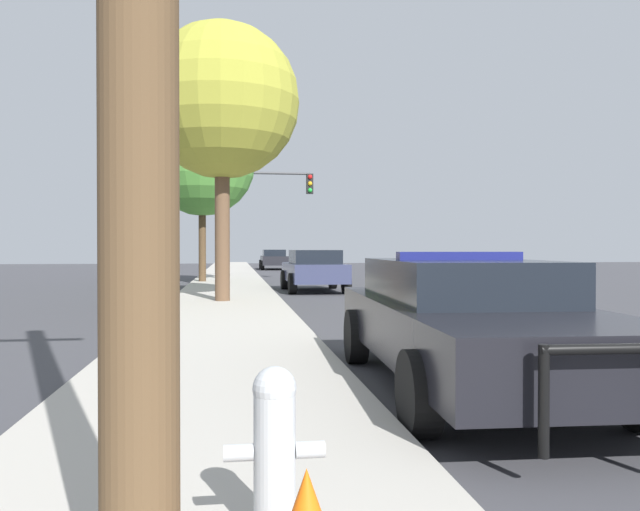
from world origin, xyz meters
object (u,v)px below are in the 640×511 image
object	(u,v)px
tree_sidewalk_near	(222,102)
car_background_distant	(274,259)
tree_sidewalk_mid	(202,164)
car_background_midblock	(314,269)
fire_hydrant	(275,446)
traffic_light	(262,201)
police_car	(465,318)

from	to	relation	value
tree_sidewalk_near	car_background_distant	bearing A→B (deg)	83.46
tree_sidewalk_near	tree_sidewalk_mid	distance (m)	9.69
car_background_midblock	tree_sidewalk_near	size ratio (longest dim) A/B	0.57
fire_hydrant	tree_sidewalk_near	xyz separation A→B (m)	(-0.47, 13.50, 4.75)
tree_sidewalk_mid	car_background_midblock	bearing A→B (deg)	-49.16
traffic_light	car_background_distant	bearing A→B (deg)	84.34
police_car	car_background_distant	distance (m)	37.11
police_car	traffic_light	size ratio (longest dim) A/B	1.11
car_background_midblock	fire_hydrant	bearing A→B (deg)	-99.15
police_car	tree_sidewalk_near	bearing A→B (deg)	-72.25
fire_hydrant	traffic_light	size ratio (longest dim) A/B	0.17
fire_hydrant	tree_sidewalk_mid	size ratio (longest dim) A/B	0.12
tree_sidewalk_mid	tree_sidewalk_near	bearing A→B (deg)	-84.21
traffic_light	tree_sidewalk_mid	size ratio (longest dim) A/B	0.69
tree_sidewalk_near	tree_sidewalk_mid	bearing A→B (deg)	95.79
car_background_midblock	tree_sidewalk_mid	world-z (taller)	tree_sidewalk_mid
fire_hydrant	tree_sidewalk_mid	bearing A→B (deg)	93.58
car_background_distant	tree_sidewalk_mid	world-z (taller)	tree_sidewalk_mid
car_background_midblock	tree_sidewalk_near	world-z (taller)	tree_sidewalk_near
fire_hydrant	car_background_midblock	bearing A→B (deg)	82.01
fire_hydrant	traffic_light	xyz separation A→B (m)	(1.08, 24.88, 3.04)
car_background_midblock	car_background_distant	xyz separation A→B (m)	(0.04, 22.11, -0.03)
fire_hydrant	tree_sidewalk_near	size ratio (longest dim) A/B	0.11
car_background_distant	tree_sidewalk_mid	xyz separation A→B (m)	(-4.08, -17.44, 4.24)
fire_hydrant	car_background_midblock	xyz separation A→B (m)	(2.59, 18.46, 0.20)
car_background_distant	tree_sidewalk_near	size ratio (longest dim) A/B	0.60
fire_hydrant	tree_sidewalk_near	distance (m)	14.32
police_car	traffic_light	distance (m)	21.65
car_background_midblock	car_background_distant	size ratio (longest dim) A/B	0.94
car_background_midblock	car_background_distant	world-z (taller)	car_background_midblock
car_background_midblock	car_background_distant	bearing A→B (deg)	88.73
traffic_light	car_background_midblock	world-z (taller)	traffic_light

